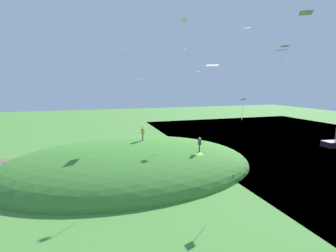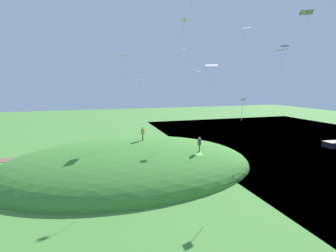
% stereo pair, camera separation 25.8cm
% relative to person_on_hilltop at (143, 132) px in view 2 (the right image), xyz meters
% --- Properties ---
extents(ground_plane, '(160.00, 160.00, 0.00)m').
position_rel_person_on_hilltop_xyz_m(ground_plane, '(-4.43, 4.34, -4.27)').
color(ground_plane, '#498737').
extents(grass_hill, '(30.84, 21.19, 6.44)m').
position_rel_person_on_hilltop_xyz_m(grass_hill, '(1.84, 0.50, -4.27)').
color(grass_hill, '#3F822F').
rests_on(grass_hill, ground_plane).
extents(person_on_hilltop, '(0.58, 0.58, 1.74)m').
position_rel_person_on_hilltop_xyz_m(person_on_hilltop, '(0.00, 0.00, 0.00)').
color(person_on_hilltop, brown).
rests_on(person_on_hilltop, grass_hill).
extents(person_near_shore, '(0.50, 0.50, 1.70)m').
position_rel_person_on_hilltop_xyz_m(person_near_shore, '(-5.50, 4.78, -0.68)').
color(person_near_shore, black).
rests_on(person_near_shore, grass_hill).
extents(kite_0, '(1.03, 1.22, 1.60)m').
position_rel_person_on_hilltop_xyz_m(kite_0, '(-0.35, -2.60, 6.34)').
color(kite_0, silver).
extents(kite_1, '(1.22, 1.10, 1.68)m').
position_rel_person_on_hilltop_xyz_m(kite_1, '(-3.83, 10.53, 7.23)').
color(kite_1, white).
extents(kite_3, '(0.72, 0.92, 2.22)m').
position_rel_person_on_hilltop_xyz_m(kite_3, '(-4.84, 1.25, 12.95)').
color(kite_3, silver).
extents(kite_4, '(0.91, 0.94, 1.39)m').
position_rel_person_on_hilltop_xyz_m(kite_4, '(-9.18, 7.29, 11.17)').
color(kite_4, white).
extents(kite_5, '(0.75, 0.65, 1.75)m').
position_rel_person_on_hilltop_xyz_m(kite_5, '(-5.63, -0.45, 9.94)').
color(kite_5, white).
extents(kite_8, '(1.02, 1.27, 1.79)m').
position_rel_person_on_hilltop_xyz_m(kite_8, '(-9.92, 11.38, 8.58)').
color(kite_8, white).
extents(kite_10, '(0.83, 0.69, 2.17)m').
position_rel_person_on_hilltop_xyz_m(kite_10, '(-8.40, 8.43, 4.10)').
color(kite_10, white).
extents(kite_11, '(1.40, 1.42, 1.86)m').
position_rel_person_on_hilltop_xyz_m(kite_11, '(3.08, 6.94, 8.18)').
color(kite_11, silver).
extents(kite_12, '(0.80, 0.92, 1.10)m').
position_rel_person_on_hilltop_xyz_m(kite_12, '(-11.85, 9.60, 9.29)').
color(kite_12, white).
extents(kite_14, '(0.65, 0.49, 1.38)m').
position_rel_person_on_hilltop_xyz_m(kite_14, '(-8.18, -1.90, 7.37)').
color(kite_14, white).
extents(kite_15, '(1.39, 1.30, 1.31)m').
position_rel_person_on_hilltop_xyz_m(kite_15, '(-14.30, 9.35, 12.55)').
color(kite_15, white).
extents(mooring_post, '(0.14, 0.14, 0.84)m').
position_rel_person_on_hilltop_xyz_m(mooring_post, '(-7.69, 8.41, -3.85)').
color(mooring_post, brown).
rests_on(mooring_post, ground_plane).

